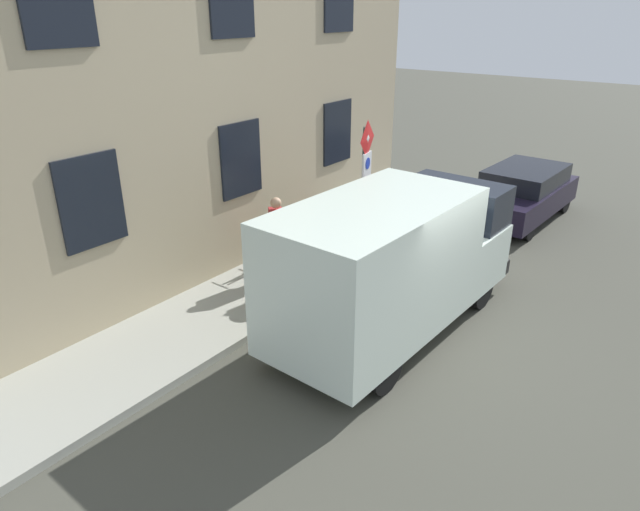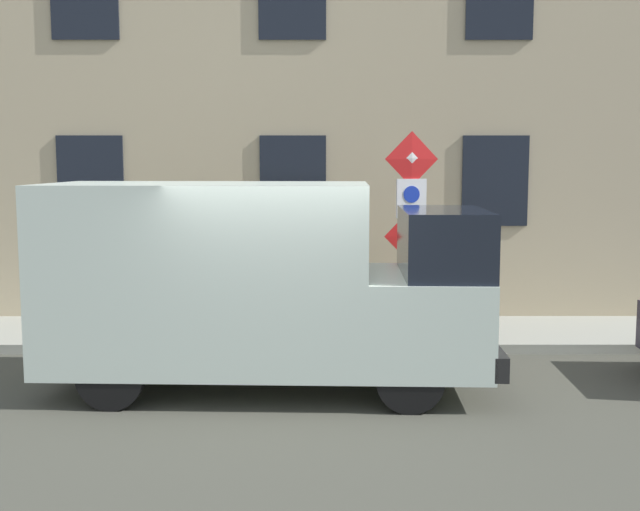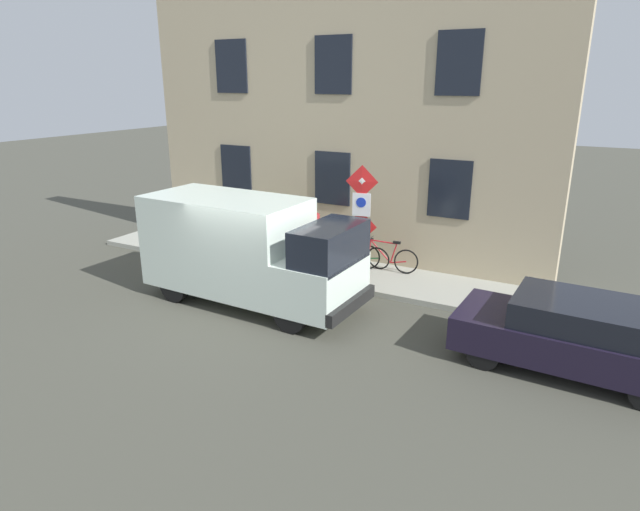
{
  "view_description": "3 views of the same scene",
  "coord_description": "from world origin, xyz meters",
  "views": [
    {
      "loc": [
        -3.75,
        7.95,
        5.27
      ],
      "look_at": [
        1.93,
        0.44,
        1.09
      ],
      "focal_mm": 31.56,
      "sensor_mm": 36.0,
      "label": 1
    },
    {
      "loc": [
        -8.96,
        -0.43,
        2.76
      ],
      "look_at": [
        2.1,
        -0.45,
        1.44
      ],
      "focal_mm": 44.46,
      "sensor_mm": 36.0,
      "label": 2
    },
    {
      "loc": [
        -9.33,
        -6.88,
        5.08
      ],
      "look_at": [
        1.78,
        -0.93,
        0.98
      ],
      "focal_mm": 30.28,
      "sensor_mm": 36.0,
      "label": 3
    }
  ],
  "objects": [
    {
      "name": "sidewalk_slab",
      "position": [
        3.23,
        0.0,
        0.07
      ],
      "size": [
        2.11,
        14.24,
        0.14
      ],
      "primitive_type": "cube",
      "color": "#A2A395",
      "rests_on": "ground_plane"
    },
    {
      "name": "litter_bin",
      "position": [
        2.52,
        0.67,
        0.59
      ],
      "size": [
        0.44,
        0.44,
        0.9
      ],
      "primitive_type": "cylinder",
      "color": "#2D5133",
      "rests_on": "sidewalk_slab"
    },
    {
      "name": "bicycle_red",
      "position": [
        3.73,
        -1.94,
        0.51
      ],
      "size": [
        0.46,
        1.71,
        0.89
      ],
      "rotation": [
        0.0,
        0.0,
        1.68
      ],
      "color": "black",
      "rests_on": "sidewalk_slab"
    },
    {
      "name": "delivery_van",
      "position": [
        0.47,
        0.3,
        1.33
      ],
      "size": [
        2.19,
        5.4,
        2.5
      ],
      "rotation": [
        0.0,
        0.0,
        4.68
      ],
      "color": "silver",
      "rests_on": "ground_plane"
    },
    {
      "name": "ground_plane",
      "position": [
        0.0,
        0.0,
        0.0
      ],
      "size": [
        80.0,
        80.0,
        0.0
      ],
      "primitive_type": "plane",
      "color": "#47473C"
    },
    {
      "name": "building_facade",
      "position": [
        4.63,
        0.0,
        3.8
      ],
      "size": [
        0.75,
        12.24,
        7.6
      ],
      "color": "tan",
      "rests_on": "ground_plane"
    },
    {
      "name": "bicycle_orange",
      "position": [
        3.74,
        -0.4,
        0.51
      ],
      "size": [
        0.46,
        1.71,
        0.89
      ],
      "rotation": [
        0.0,
        0.0,
        1.57
      ],
      "color": "black",
      "rests_on": "sidewalk_slab"
    },
    {
      "name": "sign_post_stacked",
      "position": [
        2.37,
        -1.75,
        2.0
      ],
      "size": [
        0.19,
        0.55,
        2.92
      ],
      "color": "#474C47",
      "rests_on": "sidewalk_slab"
    },
    {
      "name": "parked_hatchback",
      "position": [
        0.62,
        -6.77,
        0.73
      ],
      "size": [
        1.92,
        4.07,
        1.38
      ],
      "rotation": [
        0.0,
        0.0,
        1.53
      ],
      "color": "black",
      "rests_on": "ground_plane"
    },
    {
      "name": "bicycle_green",
      "position": [
        3.74,
        -1.17,
        0.51
      ],
      "size": [
        0.46,
        1.71,
        0.89
      ],
      "rotation": [
        0.0,
        0.0,
        1.53
      ],
      "color": "black",
      "rests_on": "sidewalk_slab"
    },
    {
      "name": "pedestrian",
      "position": [
        3.24,
        0.13,
        1.07
      ],
      "size": [
        0.47,
        0.45,
        1.72
      ],
      "rotation": [
        0.0,
        0.0,
        0.89
      ],
      "color": "#262B47",
      "rests_on": "sidewalk_slab"
    }
  ]
}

